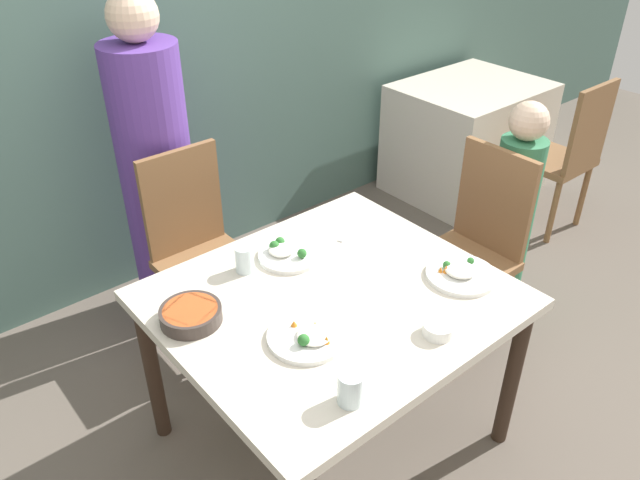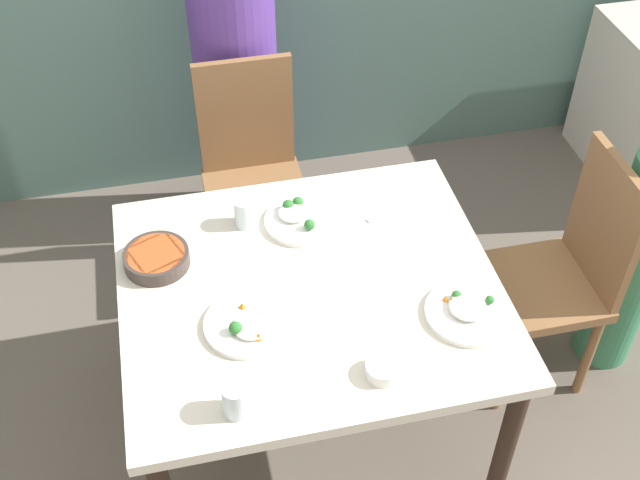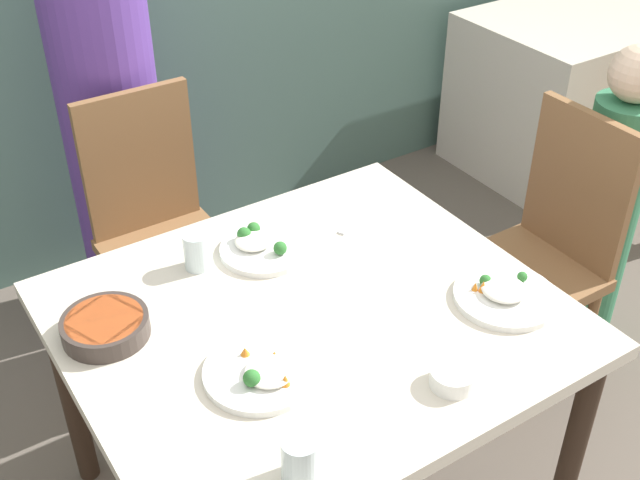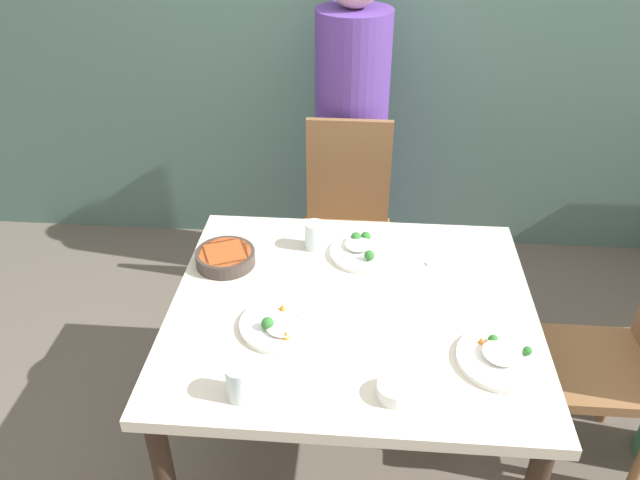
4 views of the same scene
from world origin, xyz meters
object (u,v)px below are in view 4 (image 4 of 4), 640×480
(person_adult, at_px, (351,146))
(glass_water_tall, at_px, (240,382))
(chair_child_spot, at_px, (624,354))
(plate_rice_adult, at_px, (502,357))
(bowl_curry, at_px, (225,257))
(chair_adult_spot, at_px, (346,221))

(person_adult, bearing_deg, glass_water_tall, -98.24)
(chair_child_spot, xyz_separation_m, person_adult, (-0.97, 1.12, 0.22))
(chair_child_spot, bearing_deg, plate_rice_adult, -59.16)
(chair_child_spot, distance_m, person_adult, 1.50)
(person_adult, bearing_deg, plate_rice_adult, -71.13)
(plate_rice_adult, bearing_deg, bowl_curry, 154.91)
(bowl_curry, distance_m, glass_water_tall, 0.62)
(person_adult, distance_m, glass_water_tall, 1.62)
(chair_child_spot, height_order, plate_rice_adult, chair_child_spot)
(person_adult, xyz_separation_m, plate_rice_adult, (0.48, -1.41, 0.01))
(chair_child_spot, distance_m, glass_water_tall, 1.33)
(glass_water_tall, bearing_deg, chair_child_spot, 21.71)
(bowl_curry, bearing_deg, plate_rice_adult, -25.09)
(person_adult, bearing_deg, bowl_curry, -111.72)
(chair_adult_spot, xyz_separation_m, glass_water_tall, (-0.23, -1.26, 0.26))
(bowl_curry, height_order, glass_water_tall, glass_water_tall)
(person_adult, height_order, glass_water_tall, person_adult)
(person_adult, relative_size, bowl_curry, 7.65)
(chair_adult_spot, xyz_separation_m, chair_child_spot, (0.97, -0.78, 0.00))
(plate_rice_adult, bearing_deg, glass_water_tall, -165.33)
(chair_child_spot, height_order, glass_water_tall, chair_child_spot)
(person_adult, xyz_separation_m, bowl_curry, (-0.40, -1.00, 0.02))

